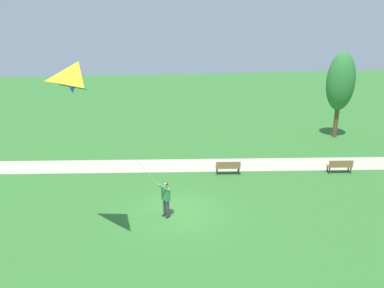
% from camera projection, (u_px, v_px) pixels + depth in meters
% --- Properties ---
extents(ground_plane, '(120.00, 120.00, 0.00)m').
position_uv_depth(ground_plane, '(177.00, 212.00, 17.76)').
color(ground_plane, '#33702D').
extents(walkway_path, '(6.75, 32.03, 0.02)m').
position_uv_depth(walkway_path, '(195.00, 165.00, 24.01)').
color(walkway_path, '#B7AD99').
rests_on(walkway_path, ground).
extents(person_kite_flyer, '(0.55, 0.62, 1.83)m').
position_uv_depth(person_kite_flyer, '(166.00, 197.00, 17.07)').
color(person_kite_flyer, '#232328').
rests_on(person_kite_flyer, ground).
extents(flying_kite, '(2.87, 3.70, 5.63)m').
position_uv_depth(flying_kite, '(79.00, 78.00, 12.80)').
color(flying_kite, yellow).
extents(park_bench_near_walkway, '(0.64, 1.55, 0.88)m').
position_uv_depth(park_bench_near_walkway, '(228.00, 167.00, 22.33)').
color(park_bench_near_walkway, olive).
rests_on(park_bench_near_walkway, ground).
extents(park_bench_far_walkway, '(0.64, 1.55, 0.88)m').
position_uv_depth(park_bench_far_walkway, '(340.00, 165.00, 22.54)').
color(park_bench_far_walkway, olive).
rests_on(park_bench_far_walkway, ground).
extents(tree_treeline_center, '(2.07, 2.26, 6.93)m').
position_uv_depth(tree_treeline_center, '(341.00, 82.00, 29.16)').
color(tree_treeline_center, brown).
rests_on(tree_treeline_center, ground).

